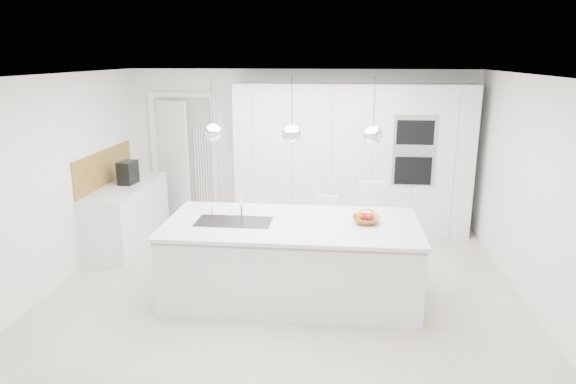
# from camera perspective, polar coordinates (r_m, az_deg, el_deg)

# --- Properties ---
(floor) EXTENTS (5.50, 5.50, 0.00)m
(floor) POSITION_cam_1_polar(r_m,az_deg,el_deg) (6.33, -0.28, -10.38)
(floor) COLOR beige
(floor) RESTS_ON ground
(wall_back) EXTENTS (5.50, 0.00, 5.50)m
(wall_back) POSITION_cam_1_polar(r_m,az_deg,el_deg) (8.33, 1.55, 4.89)
(wall_back) COLOR white
(wall_back) RESTS_ON ground
(wall_left) EXTENTS (0.00, 5.00, 5.00)m
(wall_left) POSITION_cam_1_polar(r_m,az_deg,el_deg) (6.76, -24.15, 1.19)
(wall_left) COLOR white
(wall_left) RESTS_ON ground
(ceiling) EXTENTS (5.50, 5.50, 0.00)m
(ceiling) POSITION_cam_1_polar(r_m,az_deg,el_deg) (5.72, -0.31, 12.88)
(ceiling) COLOR white
(ceiling) RESTS_ON wall_back
(tall_cabinets) EXTENTS (3.60, 0.60, 2.30)m
(tall_cabinets) POSITION_cam_1_polar(r_m,az_deg,el_deg) (8.04, 7.09, 3.68)
(tall_cabinets) COLOR white
(tall_cabinets) RESTS_ON floor
(oven_stack) EXTENTS (0.62, 0.04, 1.05)m
(oven_stack) POSITION_cam_1_polar(r_m,az_deg,el_deg) (7.77, 13.84, 4.47)
(oven_stack) COLOR #A5A5A8
(oven_stack) RESTS_ON tall_cabinets
(doorway_frame) EXTENTS (1.11, 0.08, 2.13)m
(doorway_frame) POSITION_cam_1_polar(r_m,az_deg,el_deg) (8.71, -11.40, 3.53)
(doorway_frame) COLOR white
(doorway_frame) RESTS_ON floor
(hallway_door) EXTENTS (0.76, 0.38, 2.00)m
(hallway_door) POSITION_cam_1_polar(r_m,az_deg,el_deg) (8.75, -13.05, 3.35)
(hallway_door) COLOR white
(hallway_door) RESTS_ON floor
(radiator) EXTENTS (0.32, 0.04, 1.40)m
(radiator) POSITION_cam_1_polar(r_m,az_deg,el_deg) (8.65, -9.33, 2.37)
(radiator) COLOR white
(radiator) RESTS_ON floor
(left_base_cabinets) EXTENTS (0.60, 1.80, 0.86)m
(left_base_cabinets) POSITION_cam_1_polar(r_m,az_deg,el_deg) (7.87, -17.35, -2.56)
(left_base_cabinets) COLOR white
(left_base_cabinets) RESTS_ON floor
(left_worktop) EXTENTS (0.62, 1.82, 0.04)m
(left_worktop) POSITION_cam_1_polar(r_m,az_deg,el_deg) (7.75, -17.61, 0.62)
(left_worktop) COLOR silver
(left_worktop) RESTS_ON left_base_cabinets
(oak_backsplash) EXTENTS (0.02, 1.80, 0.50)m
(oak_backsplash) POSITION_cam_1_polar(r_m,az_deg,el_deg) (7.81, -19.71, 2.58)
(oak_backsplash) COLOR olive
(oak_backsplash) RESTS_ON wall_left
(island_base) EXTENTS (2.80, 1.20, 0.86)m
(island_base) POSITION_cam_1_polar(r_m,az_deg,el_deg) (5.87, 0.38, -7.88)
(island_base) COLOR white
(island_base) RESTS_ON floor
(island_worktop) EXTENTS (2.84, 1.40, 0.04)m
(island_worktop) POSITION_cam_1_polar(r_m,az_deg,el_deg) (5.76, 0.43, -3.55)
(island_worktop) COLOR silver
(island_worktop) RESTS_ON island_base
(island_sink) EXTENTS (0.84, 0.44, 0.18)m
(island_sink) POSITION_cam_1_polar(r_m,az_deg,el_deg) (5.82, -6.01, -4.04)
(island_sink) COLOR #3F3F42
(island_sink) RESTS_ON island_worktop
(island_tap) EXTENTS (0.02, 0.02, 0.30)m
(island_tap) POSITION_cam_1_polar(r_m,az_deg,el_deg) (5.93, -5.21, -1.33)
(island_tap) COLOR white
(island_tap) RESTS_ON island_worktop
(pendant_left) EXTENTS (0.20, 0.20, 0.20)m
(pendant_left) POSITION_cam_1_polar(r_m,az_deg,el_deg) (5.61, -8.33, 6.53)
(pendant_left) COLOR white
(pendant_left) RESTS_ON ceiling
(pendant_mid) EXTENTS (0.20, 0.20, 0.20)m
(pendant_mid) POSITION_cam_1_polar(r_m,az_deg,el_deg) (5.47, 0.40, 6.47)
(pendant_mid) COLOR white
(pendant_mid) RESTS_ON ceiling
(pendant_right) EXTENTS (0.20, 0.20, 0.20)m
(pendant_right) POSITION_cam_1_polar(r_m,az_deg,el_deg) (5.45, 9.38, 6.25)
(pendant_right) COLOR white
(pendant_right) RESTS_ON ceiling
(fruit_bowl) EXTENTS (0.31, 0.31, 0.08)m
(fruit_bowl) POSITION_cam_1_polar(r_m,az_deg,el_deg) (5.77, 8.65, -3.08)
(fruit_bowl) COLOR olive
(fruit_bowl) RESTS_ON island_worktop
(espresso_machine) EXTENTS (0.23, 0.33, 0.33)m
(espresso_machine) POSITION_cam_1_polar(r_m,az_deg,el_deg) (7.77, -17.36, 2.08)
(espresso_machine) COLOR black
(espresso_machine) RESTS_ON left_worktop
(bar_stool_left) EXTENTS (0.46, 0.53, 0.98)m
(bar_stool_left) POSITION_cam_1_polar(r_m,az_deg,el_deg) (6.57, 4.32, -4.82)
(bar_stool_left) COLOR white
(bar_stool_left) RESTS_ON floor
(bar_stool_right) EXTENTS (0.51, 0.61, 1.13)m
(bar_stool_right) POSITION_cam_1_polar(r_m,az_deg,el_deg) (6.68, 9.14, -3.92)
(bar_stool_right) COLOR white
(bar_stool_right) RESTS_ON floor
(apple_a) EXTENTS (0.08, 0.08, 0.08)m
(apple_a) POSITION_cam_1_polar(r_m,az_deg,el_deg) (5.76, 8.39, -2.78)
(apple_a) COLOR #AD1115
(apple_a) RESTS_ON fruit_bowl
(apple_b) EXTENTS (0.08, 0.08, 0.08)m
(apple_b) POSITION_cam_1_polar(r_m,az_deg,el_deg) (5.78, 8.35, -2.68)
(apple_b) COLOR #AD1115
(apple_b) RESTS_ON fruit_bowl
(apple_c) EXTENTS (0.08, 0.08, 0.08)m
(apple_c) POSITION_cam_1_polar(r_m,az_deg,el_deg) (5.74, 9.12, -2.82)
(apple_c) COLOR #AD1115
(apple_c) RESTS_ON fruit_bowl
(apple_extra_3) EXTENTS (0.09, 0.09, 0.09)m
(apple_extra_3) POSITION_cam_1_polar(r_m,az_deg,el_deg) (5.76, 8.87, -2.76)
(apple_extra_3) COLOR #AD1115
(apple_extra_3) RESTS_ON fruit_bowl
(banana_bunch) EXTENTS (0.23, 0.16, 0.20)m
(banana_bunch) POSITION_cam_1_polar(r_m,az_deg,el_deg) (5.76, 8.63, -2.33)
(banana_bunch) COLOR yellow
(banana_bunch) RESTS_ON fruit_bowl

